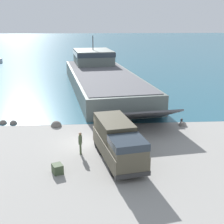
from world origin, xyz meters
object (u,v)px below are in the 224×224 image
Objects in this scene: landing_craft at (101,76)px; mooring_bollard at (182,121)px; cargo_crate at (58,169)px; soldier_on_ramp at (80,142)px; military_truck at (118,141)px.

mooring_bollard is (7.42, -17.84, -1.38)m from landing_craft.
cargo_crate is at bearing -106.18° from landing_craft.
landing_craft reaches higher than mooring_bollard.
soldier_on_ramp reaches higher than cargo_crate.
cargo_crate is at bearing -80.10° from military_truck.
landing_craft reaches higher than soldier_on_ramp.
military_truck is at bearing 21.43° from cargo_crate.
soldier_on_ramp is 3.44m from cargo_crate.
landing_craft is at bearing 87.57° from soldier_on_ramp.
military_truck is (0.48, -25.53, -0.20)m from landing_craft.
military_truck is 3.16m from soldier_on_ramp.
military_truck is at bearing -22.40° from soldier_on_ramp.
landing_craft reaches higher than cargo_crate.
military_truck reaches higher than mooring_bollard.
cargo_crate is (-3.81, -27.21, -1.40)m from landing_craft.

